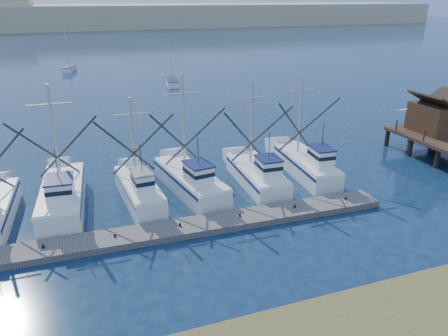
{
  "coord_description": "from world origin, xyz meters",
  "views": [
    {
      "loc": [
        -10.78,
        -18.17,
        13.86
      ],
      "look_at": [
        -1.19,
        8.0,
        2.84
      ],
      "focal_mm": 35.0,
      "sensor_mm": 36.0,
      "label": 1
    }
  ],
  "objects": [
    {
      "name": "sailboat_near",
      "position": [
        6.07,
        52.91,
        0.5
      ],
      "size": [
        2.62,
        6.1,
        8.1
      ],
      "rotation": [
        0.0,
        0.0,
        -0.15
      ],
      "color": "white",
      "rests_on": "ground"
    },
    {
      "name": "trawler_fleet",
      "position": [
        -7.5,
        10.69,
        0.97
      ],
      "size": [
        31.97,
        9.17,
        9.32
      ],
      "color": "white",
      "rests_on": "ground"
    },
    {
      "name": "sailboat_far",
      "position": [
        -9.49,
        74.24,
        0.5
      ],
      "size": [
        2.9,
        6.03,
        8.1
      ],
      "rotation": [
        0.0,
        0.0,
        -0.24
      ],
      "color": "white",
      "rests_on": "ground"
    },
    {
      "name": "dune_ridge",
      "position": [
        0.0,
        210.0,
        5.0
      ],
      "size": [
        360.0,
        60.0,
        10.0
      ],
      "primitive_type": "cube",
      "color": "tan",
      "rests_on": "ground"
    },
    {
      "name": "ground",
      "position": [
        0.0,
        0.0,
        0.0
      ],
      "size": [
        500.0,
        500.0,
        0.0
      ],
      "primitive_type": "plane",
      "color": "#0C1D39",
      "rests_on": "ground"
    },
    {
      "name": "flying_gull",
      "position": [
        12.06,
        6.57,
        6.12
      ],
      "size": [
        0.99,
        0.18,
        0.18
      ],
      "color": "white",
      "rests_on": "ground"
    },
    {
      "name": "floating_dock",
      "position": [
        -7.09,
        5.43,
        0.21
      ],
      "size": [
        32.18,
        3.0,
        0.43
      ],
      "primitive_type": "cube",
      "rotation": [
        0.0,
        0.0,
        -0.03
      ],
      "color": "slate",
      "rests_on": "ground"
    }
  ]
}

